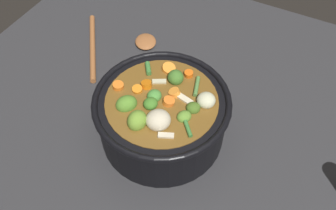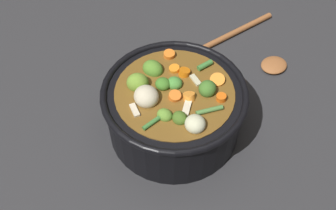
# 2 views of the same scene
# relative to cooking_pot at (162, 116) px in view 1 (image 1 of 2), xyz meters

# --- Properties ---
(ground_plane) EXTENTS (1.10, 1.10, 0.00)m
(ground_plane) POSITION_rel_cooking_pot_xyz_m (-0.00, -0.00, -0.06)
(ground_plane) COLOR #2D2D30
(cooking_pot) EXTENTS (0.27, 0.27, 0.14)m
(cooking_pot) POSITION_rel_cooking_pot_xyz_m (0.00, 0.00, 0.00)
(cooking_pot) COLOR black
(cooking_pot) RESTS_ON ground_plane
(wooden_spoon) EXTENTS (0.23, 0.23, 0.02)m
(wooden_spoon) POSITION_rel_cooking_pot_xyz_m (-0.20, -0.23, -0.06)
(wooden_spoon) COLOR #9C5D31
(wooden_spoon) RESTS_ON ground_plane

